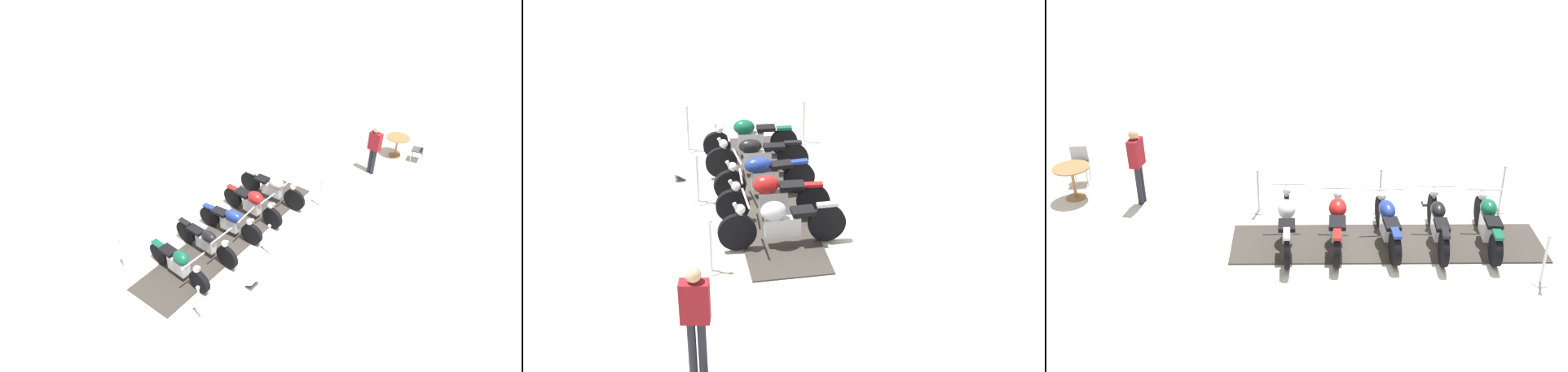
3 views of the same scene
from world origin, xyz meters
TOP-DOWN VIEW (x-y plane):
  - ground_plane at (0.00, 0.00)m, footprint 80.00×80.00m
  - display_platform at (0.00, 0.00)m, footprint 3.99×6.13m
  - motorcycle_forest at (0.85, 1.79)m, footprint 1.89×1.19m
  - motorcycle_black at (0.41, 0.90)m, footprint 1.96×1.19m
  - motorcycle_navy at (-0.03, 0.01)m, footprint 1.95×1.00m
  - motorcycle_maroon at (-0.47, -0.87)m, footprint 1.94×1.17m
  - motorcycle_chrome at (-0.92, -1.75)m, footprint 2.13×1.16m
  - stanchion_right_mid at (-1.19, 0.59)m, footprint 0.36×0.36m
  - stanchion_right_rear at (-2.35, -1.75)m, footprint 0.29×0.29m
  - stanchion_right_front at (-0.03, 2.93)m, footprint 0.35×0.35m
  - stanchion_left_front at (2.35, 1.75)m, footprint 0.30×0.30m
  - info_placard at (-0.95, 1.74)m, footprint 0.32×0.37m
  - cafe_table at (-4.80, -5.19)m, footprint 0.81×0.81m
  - cafe_chair_near_table at (-5.58, -4.93)m, footprint 0.51×0.51m
  - bystander_person at (-3.91, -3.91)m, footprint 0.45×0.41m

SIDE VIEW (x-z plane):
  - ground_plane at x=0.00m, z-range 0.00..0.00m
  - display_platform at x=0.00m, z-range 0.00..0.03m
  - info_placard at x=-0.95m, z-range -0.04..0.16m
  - stanchion_right_mid at x=-1.19m, z-range -0.21..0.82m
  - stanchion_right_front at x=-0.03m, z-range -0.21..0.89m
  - stanchion_left_front at x=2.35m, z-range -0.16..0.87m
  - stanchion_right_rear at x=-2.35m, z-range -0.15..0.87m
  - motorcycle_forest at x=0.85m, z-range 0.02..0.92m
  - motorcycle_black at x=0.41m, z-range -0.01..0.96m
  - motorcycle_navy at x=-0.03m, z-range 0.02..0.95m
  - motorcycle_chrome at x=-0.92m, z-range 0.01..1.01m
  - cafe_chair_near_table at x=-5.58m, z-range 0.08..0.94m
  - motorcycle_maroon at x=-0.47m, z-range 0.04..0.98m
  - cafe_table at x=-4.80m, z-range 0.19..0.96m
  - bystander_person at x=-3.91m, z-range 0.17..1.92m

